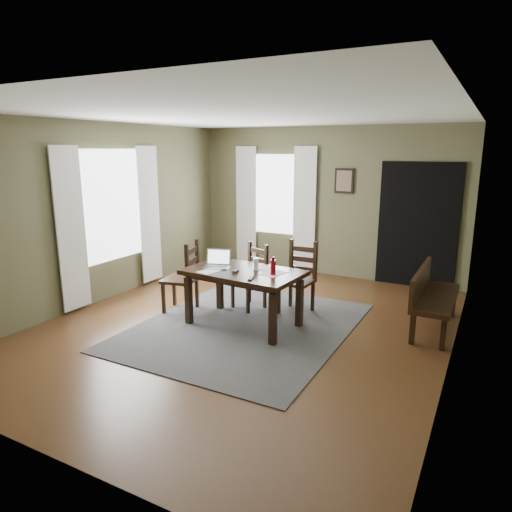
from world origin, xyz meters
The scene contains 24 objects.
ground centered at (0.00, 0.00, -0.01)m, with size 5.00×6.00×0.01m.
room_shell centered at (0.00, 0.00, 1.80)m, with size 5.02×6.02×2.71m.
rug centered at (0.00, 0.00, 0.01)m, with size 2.60×3.20×0.01m.
dining_table centered at (-0.04, 0.03, 0.67)m, with size 1.55×1.00×0.75m.
chair_end centered at (-1.07, 0.10, 0.50)m, with size 0.54×0.54×1.02m.
chair_back_left centered at (-0.29, 0.70, 0.47)m, with size 0.52×0.52×0.94m.
chair_back_right centered at (0.39, 0.85, 0.50)m, with size 0.47×0.47×1.01m.
bench centered at (2.15, 1.07, 0.48)m, with size 0.46×1.43×0.81m.
laptop centered at (-0.45, 0.04, 0.82)m, with size 0.40×0.36×0.23m.
computer_mouse centered at (-0.08, -0.11, 0.77)m, with size 0.05×0.09×0.03m, color #3F3F42.
tv_remote centered at (0.23, -0.27, 0.77)m, with size 0.05×0.18×0.02m, color black.
drinking_glass centered at (0.08, 0.15, 0.83)m, with size 0.07×0.07×0.15m, color silver.
water_bottle centered at (0.40, 0.00, 0.87)m, with size 0.07×0.07×0.23m.
paper_a centered at (-0.41, -0.22, 0.76)m, with size 0.20×0.27×0.00m, color white.
paper_c centered at (0.15, 0.25, 0.76)m, with size 0.22×0.29×0.00m, color white.
paper_d centered at (0.36, 0.08, 0.76)m, with size 0.25×0.33×0.00m, color white.
window_left centered at (-2.47, 0.20, 1.45)m, with size 0.01×1.30×1.70m.
window_back centered at (-1.00, 2.97, 1.45)m, with size 1.00×0.01×1.50m.
curtain_left_near centered at (-2.44, -0.62, 1.20)m, with size 0.03×0.48×2.30m.
curtain_left_far centered at (-2.44, 1.02, 1.20)m, with size 0.03×0.48×2.30m.
curtain_back_left centered at (-1.62, 2.94, 1.20)m, with size 0.44×0.03×2.30m.
curtain_back_right centered at (-0.38, 2.94, 1.20)m, with size 0.44×0.03×2.30m.
framed_picture centered at (0.35, 2.97, 1.75)m, with size 0.34×0.03×0.44m.
doorway_back centered at (1.65, 2.97, 1.05)m, with size 1.30×0.03×2.10m.
Camera 1 is at (2.78, -4.95, 2.30)m, focal length 32.00 mm.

